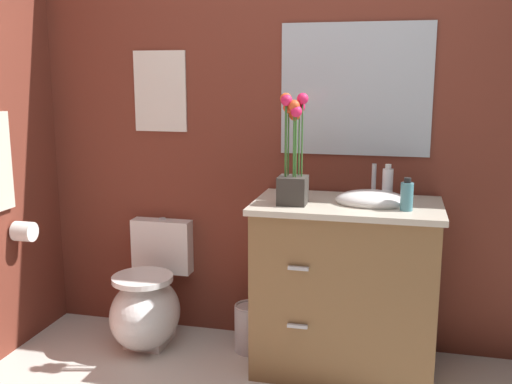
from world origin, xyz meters
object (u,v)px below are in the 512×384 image
toilet (148,303)px  soap_bottle (407,196)px  vanity_cabinet (345,285)px  wall_poster (160,91)px  lotion_bottle (388,184)px  toilet_paper_roll (24,231)px  flower_vase (293,161)px  wall_mirror (355,90)px  trash_bin (251,327)px

toilet → soap_bottle: 1.58m
vanity_cabinet → wall_poster: bearing=165.3°
lotion_bottle → toilet_paper_roll: 1.99m
vanity_cabinet → flower_vase: flower_vase is taller
vanity_cabinet → wall_poster: size_ratio=2.34×
toilet → vanity_cabinet: (1.12, -0.03, 0.22)m
vanity_cabinet → toilet_paper_roll: 1.77m
toilet → soap_bottle: (1.40, -0.13, 0.72)m
vanity_cabinet → wall_poster: wall_poster is taller
flower_vase → wall_mirror: 0.58m
flower_vase → trash_bin: (-0.26, 0.17, -0.97)m
toilet → trash_bin: (0.59, 0.05, -0.11)m
vanity_cabinet → soap_bottle: vanity_cabinet is taller
toilet → vanity_cabinet: 1.14m
wall_poster → trash_bin: bearing=-20.2°
wall_poster → toilet: bearing=-90.0°
trash_bin → wall_mirror: (0.52, 0.22, 1.31)m
lotion_bottle → toilet_paper_roll: (-1.94, -0.30, -0.30)m
lotion_bottle → toilet_paper_roll: lotion_bottle is taller
toilet → wall_mirror: 1.66m
wall_mirror → toilet_paper_roll: bearing=-165.1°
vanity_cabinet → flower_vase: (-0.27, -0.09, 0.65)m
vanity_cabinet → toilet_paper_roll: bearing=-174.5°
vanity_cabinet → lotion_bottle: lotion_bottle is taller
soap_bottle → toilet_paper_roll: bearing=-178.2°
vanity_cabinet → wall_mirror: size_ratio=1.34×
wall_poster → toilet_paper_roll: bearing=-143.8°
lotion_bottle → wall_poster: wall_poster is taller
soap_bottle → trash_bin: bearing=167.4°
toilet → vanity_cabinet: vanity_cabinet is taller
vanity_cabinet → soap_bottle: 0.59m
lotion_bottle → wall_mirror: wall_mirror is taller
wall_poster → toilet_paper_roll: 1.09m
trash_bin → soap_bottle: bearing=-12.6°
trash_bin → wall_poster: bearing=159.8°
wall_poster → wall_mirror: wall_mirror is taller
vanity_cabinet → flower_vase: bearing=-161.1°
toilet → soap_bottle: soap_bottle is taller
toilet → wall_mirror: (1.11, 0.27, 1.21)m
vanity_cabinet → toilet_paper_roll: vanity_cabinet is taller
trash_bin → toilet_paper_roll: 1.36m
flower_vase → lotion_bottle: bearing=25.8°
flower_vase → soap_bottle: size_ratio=3.48×
flower_vase → wall_poster: (-0.85, 0.39, 0.32)m
vanity_cabinet → flower_vase: size_ratio=1.96×
toilet → flower_vase: size_ratio=1.26×
wall_poster → toilet_paper_roll: (-0.63, -0.46, -0.75)m
toilet → toilet_paper_roll: 0.80m
wall_mirror → wall_poster: bearing=180.0°
vanity_cabinet → lotion_bottle: size_ratio=5.84×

